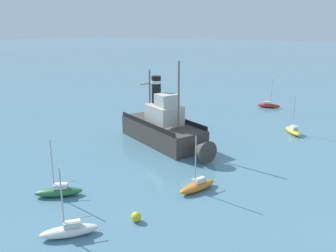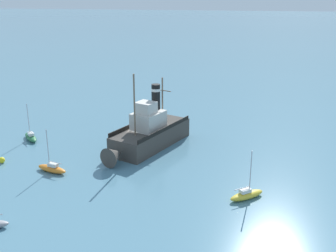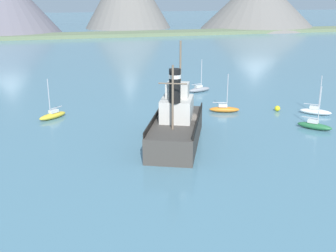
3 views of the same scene
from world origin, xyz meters
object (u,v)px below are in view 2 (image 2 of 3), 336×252
sailboat_yellow (247,195)px  mooring_buoy (2,160)px  sailboat_orange (52,168)px  sailboat_green (31,137)px  old_tugboat (148,133)px

sailboat_yellow → mooring_buoy: (27.85, -4.07, -0.07)m
mooring_buoy → sailboat_orange: bearing=168.6°
sailboat_orange → mooring_buoy: 6.89m
sailboat_green → sailboat_yellow: (-28.13, 11.82, 0.00)m
sailboat_yellow → sailboat_orange: bearing=-7.3°
old_tugboat → sailboat_green: size_ratio=2.97×
old_tugboat → sailboat_green: old_tugboat is taller
sailboat_yellow → mooring_buoy: 28.15m
old_tugboat → sailboat_yellow: 17.01m
old_tugboat → sailboat_orange: bearing=45.5°
old_tugboat → mooring_buoy: bearing=26.2°
sailboat_green → sailboat_yellow: 30.51m
sailboat_orange → old_tugboat: bearing=-134.5°
mooring_buoy → sailboat_yellow: bearing=171.7°
sailboat_green → mooring_buoy: 7.75m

